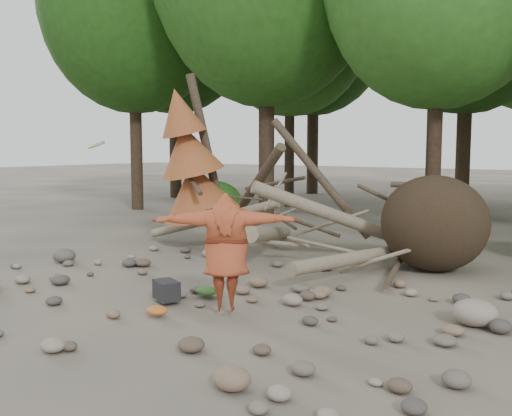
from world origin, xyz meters
The scene contains 12 objects.
ground centered at (0.00, 0.00, 0.00)m, with size 120.00×120.00×0.00m, color #514C44.
deadfall_pile centered at (2.02, 4.24, 0.95)m, with size 8.55×5.24×3.30m.
dead_conifer centered at (-3.12, 3.37, 2.11)m, with size 2.06×2.16×4.35m.
bush_left centered at (-5.50, 7.20, 0.72)m, with size 1.80×1.80×1.44m, color #215215.
bush_mid centered at (0.80, 7.80, 0.56)m, with size 1.40×1.40×1.12m, color #2C671E.
frisbee_thrower centered at (0.98, -0.58, 0.98)m, with size 3.43×1.72×2.58m.
backpack centered at (-0.22, -0.61, 0.16)m, with size 0.47×0.31×0.31m, color black.
cloth_green centered at (0.12, -0.01, 0.07)m, with size 0.38×0.32×0.14m, color #3B6E2C.
cloth_orange centered at (0.23, -1.29, 0.06)m, with size 0.35×0.29×0.13m, color #B7601F.
boulder_front_right centered at (2.70, -2.68, 0.13)m, with size 0.42×0.38×0.25m, color #7B614D.
boulder_mid_right centered at (4.24, 1.03, 0.19)m, with size 0.64×0.58×0.39m, color gray.
boulder_mid_left centered at (-4.36, 0.49, 0.16)m, with size 0.53×0.47×0.32m, color #5A514C.
Camera 1 is at (6.19, -7.27, 2.55)m, focal length 40.00 mm.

